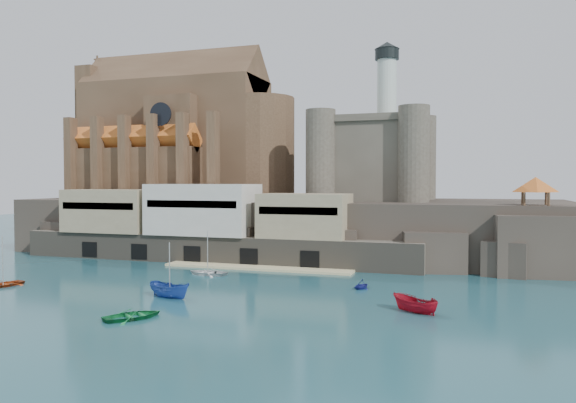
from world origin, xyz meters
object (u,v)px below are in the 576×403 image
(church, at_px, (182,140))
(pavilion, at_px, (535,186))
(boat_0, at_px, (3,286))
(castle_keep, at_px, (374,155))
(boat_2, at_px, (170,297))

(church, height_order, pavilion, church)
(boat_0, bearing_deg, castle_keep, 60.09)
(castle_keep, xyz_separation_m, boat_0, (-39.73, -46.83, -18.31))
(pavilion, distance_m, boat_2, 53.63)
(church, bearing_deg, pavilion, -13.48)
(castle_keep, relative_size, pavilion, 4.58)
(castle_keep, bearing_deg, church, 178.89)
(castle_keep, bearing_deg, boat_2, -108.80)
(boat_2, bearing_deg, castle_keep, -4.93)
(castle_keep, distance_m, boat_2, 52.24)
(church, xyz_separation_m, castle_keep, (40.21, -0.78, -3.81))
(boat_0, bearing_deg, church, 100.97)
(castle_keep, xyz_separation_m, pavilion, (25.92, -15.08, -5.59))
(church, height_order, castle_keep, church)
(boat_0, height_order, boat_2, boat_2)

